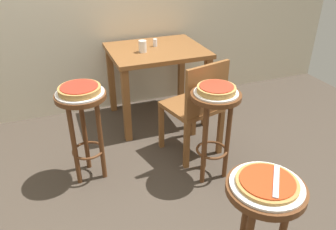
{
  "coord_description": "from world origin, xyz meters",
  "views": [
    {
      "loc": [
        -0.28,
        -1.69,
        1.69
      ],
      "look_at": [
        0.39,
        0.09,
        0.64
      ],
      "focal_mm": 35.42,
      "sensor_mm": 36.0,
      "label": 1
    }
  ],
  "objects": [
    {
      "name": "ground_plane",
      "position": [
        0.0,
        0.0,
        0.0
      ],
      "size": [
        6.0,
        6.0,
        0.0
      ],
      "primitive_type": "plane",
      "color": "#42382D"
    },
    {
      "name": "stool_foreground",
      "position": [
        0.52,
        -0.79,
        0.52
      ],
      "size": [
        0.36,
        0.36,
        0.71
      ],
      "color": "#5B3319",
      "rests_on": "ground_plane"
    },
    {
      "name": "serving_plate_foreground",
      "position": [
        0.52,
        -0.79,
        0.72
      ],
      "size": [
        0.33,
        0.33,
        0.01
      ],
      "primitive_type": "cylinder",
      "color": "white",
      "rests_on": "stool_foreground"
    },
    {
      "name": "pizza_foreground",
      "position": [
        0.52,
        -0.79,
        0.74
      ],
      "size": [
        0.28,
        0.28,
        0.02
      ],
      "color": "#B78442",
      "rests_on": "serving_plate_foreground"
    },
    {
      "name": "stool_middle",
      "position": [
        0.77,
        0.14,
        0.52
      ],
      "size": [
        0.36,
        0.36,
        0.71
      ],
      "color": "#5B3319",
      "rests_on": "ground_plane"
    },
    {
      "name": "serving_plate_middle",
      "position": [
        0.77,
        0.14,
        0.72
      ],
      "size": [
        0.31,
        0.31,
        0.01
      ],
      "primitive_type": "cylinder",
      "color": "white",
      "rests_on": "stool_middle"
    },
    {
      "name": "pizza_middle",
      "position": [
        0.77,
        0.14,
        0.75
      ],
      "size": [
        0.27,
        0.27,
        0.05
      ],
      "color": "tan",
      "rests_on": "serving_plate_middle"
    },
    {
      "name": "stool_leftside",
      "position": [
        -0.12,
        0.47,
        0.52
      ],
      "size": [
        0.36,
        0.36,
        0.71
      ],
      "color": "#5B3319",
      "rests_on": "ground_plane"
    },
    {
      "name": "serving_plate_leftside",
      "position": [
        -0.12,
        0.47,
        0.72
      ],
      "size": [
        0.34,
        0.34,
        0.01
      ],
      "primitive_type": "cylinder",
      "color": "silver",
      "rests_on": "stool_leftside"
    },
    {
      "name": "pizza_leftside",
      "position": [
        -0.12,
        0.47,
        0.75
      ],
      "size": [
        0.29,
        0.29,
        0.05
      ],
      "color": "#B78442",
      "rests_on": "serving_plate_leftside"
    },
    {
      "name": "dining_table",
      "position": [
        0.69,
        1.18,
        0.61
      ],
      "size": [
        0.89,
        0.73,
        0.74
      ],
      "color": "brown",
      "rests_on": "ground_plane"
    },
    {
      "name": "cup_near_edge",
      "position": [
        0.54,
        1.13,
        0.79
      ],
      "size": [
        0.07,
        0.07,
        0.11
      ],
      "primitive_type": "cylinder",
      "color": "silver",
      "rests_on": "dining_table"
    },
    {
      "name": "condiment_shaker",
      "position": [
        0.7,
        1.26,
        0.77
      ],
      "size": [
        0.04,
        0.04,
        0.07
      ],
      "primitive_type": "cylinder",
      "color": "white",
      "rests_on": "dining_table"
    },
    {
      "name": "wooden_chair",
      "position": [
        0.77,
        0.46,
        0.47
      ],
      "size": [
        0.49,
        0.49,
        0.85
      ],
      "color": "brown",
      "rests_on": "ground_plane"
    },
    {
      "name": "pizza_server_knife",
      "position": [
        0.55,
        -0.81,
        0.75
      ],
      "size": [
        0.15,
        0.19,
        0.01
      ],
      "primitive_type": "cube",
      "rotation": [
        0.0,
        0.0,
        0.9
      ],
      "color": "silver",
      "rests_on": "pizza_foreground"
    }
  ]
}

